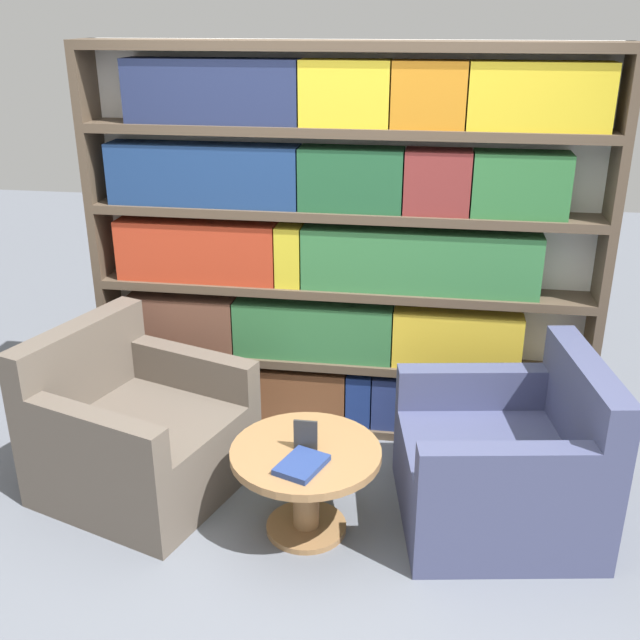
{
  "coord_description": "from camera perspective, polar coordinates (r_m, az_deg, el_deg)",
  "views": [
    {
      "loc": [
        0.49,
        -2.78,
        2.36
      ],
      "look_at": [
        -0.03,
        0.62,
        0.93
      ],
      "focal_mm": 42.0,
      "sensor_mm": 36.0,
      "label": 1
    }
  ],
  "objects": [
    {
      "name": "armchair_left",
      "position": [
        4.09,
        -13.78,
        -8.55
      ],
      "size": [
        1.14,
        1.13,
        0.86
      ],
      "rotation": [
        0.0,
        0.0,
        1.25
      ],
      "color": "brown",
      "rests_on": "ground_plane"
    },
    {
      "name": "table_sign",
      "position": [
        3.53,
        -1.11,
        -8.94
      ],
      "size": [
        0.11,
        0.06,
        0.16
      ],
      "color": "black",
      "rests_on": "coffee_table"
    },
    {
      "name": "armchair_right",
      "position": [
        3.83,
        13.9,
        -10.84
      ],
      "size": [
        1.04,
        1.03,
        0.86
      ],
      "rotation": [
        0.0,
        0.0,
        -1.41
      ],
      "color": "#42476B",
      "rests_on": "ground_plane"
    },
    {
      "name": "ground_plane",
      "position": [
        3.68,
        -1.03,
        -17.41
      ],
      "size": [
        14.0,
        14.0,
        0.0
      ],
      "primitive_type": "plane",
      "color": "slate"
    },
    {
      "name": "coffee_table",
      "position": [
        3.63,
        -1.08,
        -11.58
      ],
      "size": [
        0.72,
        0.72,
        0.46
      ],
      "color": "olive",
      "rests_on": "ground_plane"
    },
    {
      "name": "bookshelf",
      "position": [
        4.23,
        1.26,
        5.15
      ],
      "size": [
        2.87,
        0.3,
        2.22
      ],
      "color": "silver",
      "rests_on": "ground_plane"
    },
    {
      "name": "stray_book",
      "position": [
        3.43,
        -1.41,
        -10.97
      ],
      "size": [
        0.25,
        0.28,
        0.03
      ],
      "color": "navy",
      "rests_on": "coffee_table"
    }
  ]
}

